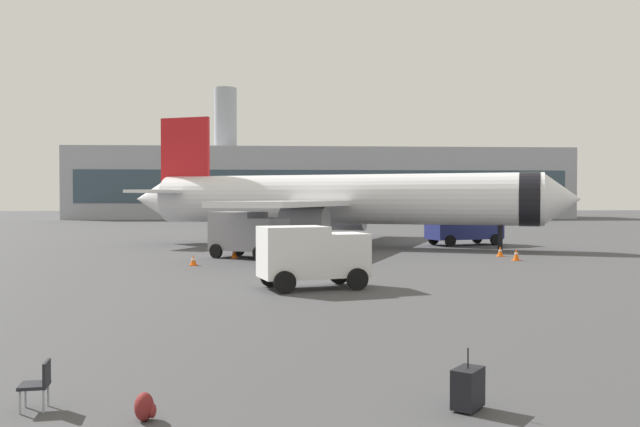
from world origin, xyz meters
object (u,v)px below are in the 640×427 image
at_px(fuel_truck, 463,223).
at_px(traveller_backpack, 145,407).
at_px(safety_cone_outer, 516,254).
at_px(airplane_at_gate, 337,200).
at_px(service_truck, 248,233).
at_px(cargo_van, 312,254).
at_px(safety_cone_near, 193,260).
at_px(safety_cone_mid, 234,252).
at_px(rolling_suitcase, 468,388).
at_px(gate_chair, 39,382).
at_px(safety_cone_far, 500,251).

height_order(fuel_truck, traveller_backpack, fuel_truck).
height_order(fuel_truck, safety_cone_outer, fuel_truck).
bearing_deg(airplane_at_gate, service_truck, -124.42).
relative_size(cargo_van, safety_cone_near, 8.08).
xyz_separation_m(fuel_truck, cargo_van, (-13.42, -24.87, -0.32)).
distance_m(fuel_truck, safety_cone_mid, 20.60).
bearing_deg(fuel_truck, service_truck, -147.63).
xyz_separation_m(safety_cone_near, rolling_suitcase, (8.14, -25.61, 0.10)).
bearing_deg(airplane_at_gate, traveller_backpack, -99.57).
xyz_separation_m(airplane_at_gate, safety_cone_outer, (9.81, -12.02, -3.29)).
relative_size(safety_cone_mid, traveller_backpack, 1.59).
bearing_deg(rolling_suitcase, airplane_at_gate, 88.38).
bearing_deg(gate_chair, airplane_at_gate, 77.45).
relative_size(safety_cone_near, gate_chair, 0.69).
bearing_deg(fuel_truck, safety_cone_mid, -148.90).
distance_m(rolling_suitcase, traveller_backpack, 5.58).
distance_m(airplane_at_gate, traveller_backpack, 40.36).
bearing_deg(rolling_suitcase, fuel_truck, 74.30).
relative_size(cargo_van, safety_cone_far, 7.19).
xyz_separation_m(service_truck, traveller_backpack, (-0.23, -30.25, -1.37)).
relative_size(airplane_at_gate, rolling_suitcase, 31.30).
xyz_separation_m(fuel_truck, safety_cone_outer, (-0.50, -13.23, -1.41)).
height_order(airplane_at_gate, cargo_van, airplane_at_gate).
distance_m(safety_cone_far, traveller_backpack, 34.58).
height_order(safety_cone_near, safety_cone_mid, safety_cone_mid).
bearing_deg(airplane_at_gate, safety_cone_outer, -50.79).
height_order(safety_cone_near, rolling_suitcase, rolling_suitcase).
relative_size(service_truck, gate_chair, 6.05).
height_order(safety_cone_outer, traveller_backpack, safety_cone_outer).
bearing_deg(airplane_at_gate, rolling_suitcase, -91.62).
bearing_deg(rolling_suitcase, cargo_van, 97.22).
bearing_deg(gate_chair, safety_cone_outer, 55.56).
bearing_deg(service_truck, safety_cone_outer, -9.12).
bearing_deg(safety_cone_outer, gate_chair, -124.44).
bearing_deg(rolling_suitcase, safety_cone_near, 107.64).
distance_m(safety_cone_near, safety_cone_outer, 19.15).
bearing_deg(safety_cone_far, cargo_van, -131.77).
relative_size(service_truck, fuel_truck, 0.81).
bearing_deg(traveller_backpack, rolling_suitcase, 2.43).
bearing_deg(safety_cone_outer, safety_cone_far, 90.78).
xyz_separation_m(safety_cone_near, gate_chair, (0.58, -25.15, 0.21)).
relative_size(fuel_truck, safety_cone_near, 10.91).
relative_size(cargo_van, safety_cone_outer, 6.46).
bearing_deg(gate_chair, safety_cone_mid, 87.32).
distance_m(safety_cone_near, gate_chair, 25.16).
distance_m(safety_cone_far, safety_cone_outer, 2.79).
bearing_deg(safety_cone_outer, fuel_truck, 87.83).
height_order(service_truck, safety_cone_far, service_truck).
relative_size(service_truck, cargo_van, 1.09).
relative_size(safety_cone_outer, rolling_suitcase, 0.67).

